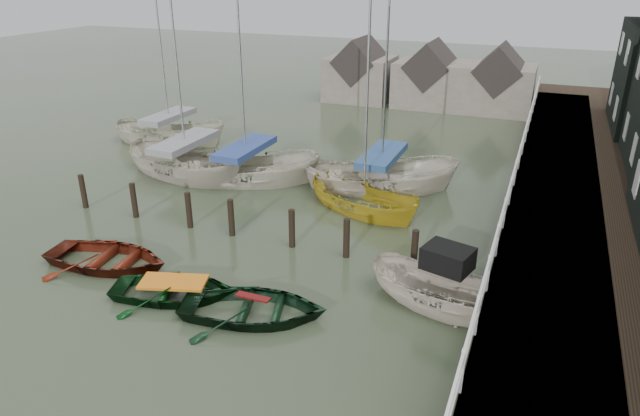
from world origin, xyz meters
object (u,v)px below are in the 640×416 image
at_px(sailboat_d, 381,187).
at_px(rowboat_red, 109,266).
at_px(sailboat_b, 247,179).
at_px(sailboat_e, 171,142).
at_px(rowboat_green, 175,297).
at_px(rowboat_dkgreen, 254,317).
at_px(sailboat_a, 188,174).
at_px(motorboat, 442,305).
at_px(sailboat_c, 364,209).

bearing_deg(sailboat_d, rowboat_red, 127.80).
bearing_deg(sailboat_b, rowboat_red, 160.57).
distance_m(rowboat_red, sailboat_e, 13.90).
bearing_deg(rowboat_green, rowboat_dkgreen, -108.39).
distance_m(sailboat_a, sailboat_e, 5.57).
relative_size(motorboat, sailboat_d, 0.42).
relative_size(sailboat_b, sailboat_d, 1.00).
height_order(motorboat, sailboat_d, sailboat_d).
height_order(rowboat_green, rowboat_dkgreen, rowboat_dkgreen).
relative_size(sailboat_a, sailboat_d, 0.95).
xyz_separation_m(rowboat_red, sailboat_d, (6.29, 10.02, 0.06)).
bearing_deg(sailboat_d, sailboat_b, 82.66).
xyz_separation_m(rowboat_red, motorboat, (10.60, 1.62, 0.09)).
xyz_separation_m(sailboat_a, sailboat_b, (2.93, 0.39, 0.00)).
distance_m(rowboat_dkgreen, sailboat_e, 17.93).
height_order(rowboat_dkgreen, sailboat_c, sailboat_c).
xyz_separation_m(rowboat_red, rowboat_dkgreen, (5.80, -0.81, 0.00)).
height_order(rowboat_green, motorboat, motorboat).
height_order(motorboat, sailboat_c, sailboat_c).
distance_m(sailboat_a, sailboat_b, 2.96).
bearing_deg(rowboat_red, sailboat_b, -9.30).
bearing_deg(sailboat_d, rowboat_dkgreen, 157.34).
bearing_deg(sailboat_b, rowboat_dkgreen, -167.20).
relative_size(sailboat_c, sailboat_e, 0.95).
bearing_deg(rowboat_red, sailboat_c, -46.94).
xyz_separation_m(rowboat_green, sailboat_e, (-9.54, 13.11, 0.06)).
bearing_deg(rowboat_green, sailboat_c, -38.56).
bearing_deg(sailboat_c, sailboat_d, 24.98).
xyz_separation_m(rowboat_green, motorboat, (7.46, 2.39, 0.09)).
bearing_deg(rowboat_red, rowboat_dkgreen, -104.80).
bearing_deg(sailboat_d, sailboat_e, 59.56).
height_order(rowboat_green, sailboat_b, sailboat_b).
distance_m(motorboat, sailboat_d, 9.45).
bearing_deg(sailboat_a, sailboat_e, 57.11).
bearing_deg(rowboat_red, motorboat, -88.23).
bearing_deg(rowboat_red, rowboat_green, -110.67).
relative_size(motorboat, sailboat_b, 0.42).
relative_size(rowboat_dkgreen, sailboat_e, 0.41).
distance_m(sailboat_a, sailboat_c, 8.91).
height_order(sailboat_a, sailboat_c, sailboat_a).
distance_m(sailboat_b, sailboat_c, 6.06).
distance_m(sailboat_b, sailboat_d, 6.08).
xyz_separation_m(motorboat, sailboat_d, (-4.31, 8.40, -0.02)).
bearing_deg(sailboat_a, sailboat_b, -68.60).
xyz_separation_m(rowboat_dkgreen, sailboat_e, (-12.20, 13.15, 0.06)).
bearing_deg(sailboat_d, motorboat, -172.92).
distance_m(rowboat_green, sailboat_e, 16.21).
relative_size(sailboat_b, sailboat_e, 1.17).
bearing_deg(sailboat_a, sailboat_c, -81.24).
relative_size(rowboat_green, sailboat_c, 0.39).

